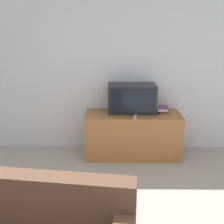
% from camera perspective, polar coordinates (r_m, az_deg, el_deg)
% --- Properties ---
extents(wall_back, '(9.00, 0.06, 2.60)m').
position_cam_1_polar(wall_back, '(4.06, -1.06, 9.56)').
color(wall_back, silver).
rests_on(wall_back, ground_plane).
extents(tv_stand, '(1.42, 0.54, 0.67)m').
position_cam_1_polar(tv_stand, '(4.01, 4.51, -4.93)').
color(tv_stand, '#9E6638').
rests_on(tv_stand, ground_plane).
extents(television, '(0.70, 0.37, 0.43)m').
position_cam_1_polar(television, '(3.92, 4.36, 2.97)').
color(television, black).
rests_on(television, tv_stand).
extents(book_stack, '(0.18, 0.23, 0.10)m').
position_cam_1_polar(book_stack, '(3.99, 11.02, 0.45)').
color(book_stack, '#995623').
rests_on(book_stack, tv_stand).
extents(remote_on_stand, '(0.07, 0.16, 0.02)m').
position_cam_1_polar(remote_on_stand, '(3.72, 5.10, -1.04)').
color(remote_on_stand, '#B7B7B7').
rests_on(remote_on_stand, tv_stand).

